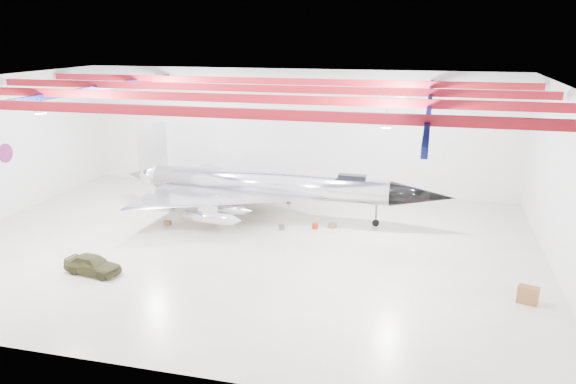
# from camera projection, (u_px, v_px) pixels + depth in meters

# --- Properties ---
(floor) EXTENTS (40.00, 40.00, 0.00)m
(floor) POSITION_uv_depth(u_px,v_px,m) (240.00, 245.00, 38.56)
(floor) COLOR #BDB096
(floor) RESTS_ON ground
(wall_back) EXTENTS (40.00, 0.00, 40.00)m
(wall_back) POSITION_uv_depth(u_px,v_px,m) (293.00, 130.00, 51.03)
(wall_back) COLOR silver
(wall_back) RESTS_ON floor
(wall_right) EXTENTS (0.00, 30.00, 30.00)m
(wall_right) POSITION_uv_depth(u_px,v_px,m) (567.00, 187.00, 32.27)
(wall_right) COLOR silver
(wall_right) RESTS_ON floor
(ceiling) EXTENTS (40.00, 40.00, 0.00)m
(ceiling) POSITION_uv_depth(u_px,v_px,m) (236.00, 83.00, 35.55)
(ceiling) COLOR #0A0F38
(ceiling) RESTS_ON wall_back
(ceiling_structure) EXTENTS (39.50, 29.50, 1.08)m
(ceiling_structure) POSITION_uv_depth(u_px,v_px,m) (237.00, 94.00, 35.73)
(ceiling_structure) COLOR maroon
(ceiling_structure) RESTS_ON ceiling
(wall_roundel) EXTENTS (0.10, 1.50, 1.50)m
(wall_roundel) POSITION_uv_depth(u_px,v_px,m) (6.00, 153.00, 43.82)
(wall_roundel) COLOR #B21414
(wall_roundel) RESTS_ON wall_left
(jet_aircraft) EXTENTS (26.50, 15.47, 7.23)m
(jet_aircraft) POSITION_uv_depth(u_px,v_px,m) (267.00, 188.00, 43.92)
(jet_aircraft) COLOR silver
(jet_aircraft) RESTS_ON floor
(jeep) EXTENTS (3.78, 1.96, 1.23)m
(jeep) POSITION_uv_depth(u_px,v_px,m) (93.00, 264.00, 33.86)
(jeep) COLOR #3C3C1E
(jeep) RESTS_ON floor
(desk) EXTENTS (1.19, 0.86, 0.98)m
(desk) POSITION_uv_depth(u_px,v_px,m) (528.00, 295.00, 30.16)
(desk) COLOR brown
(desk) RESTS_ON floor
(crate_ply) EXTENTS (0.49, 0.40, 0.33)m
(crate_ply) POSITION_uv_depth(u_px,v_px,m) (167.00, 223.00, 42.59)
(crate_ply) COLOR olive
(crate_ply) RESTS_ON floor
(toolbox_red) EXTENTS (0.53, 0.47, 0.32)m
(toolbox_red) POSITION_uv_depth(u_px,v_px,m) (239.00, 210.00, 45.72)
(toolbox_red) COLOR #A82110
(toolbox_red) RESTS_ON floor
(engine_drum) EXTENTS (0.53, 0.53, 0.39)m
(engine_drum) POSITION_uv_depth(u_px,v_px,m) (282.00, 227.00, 41.53)
(engine_drum) COLOR #59595B
(engine_drum) RESTS_ON floor
(parts_bin) EXTENTS (0.61, 0.54, 0.36)m
(parts_bin) POSITION_uv_depth(u_px,v_px,m) (332.00, 225.00, 41.99)
(parts_bin) COLOR olive
(parts_bin) RESTS_ON floor
(crate_small) EXTENTS (0.40, 0.33, 0.26)m
(crate_small) POSITION_uv_depth(u_px,v_px,m) (172.00, 207.00, 46.52)
(crate_small) COLOR #59595B
(crate_small) RESTS_ON floor
(tool_chest) EXTENTS (0.58, 0.58, 0.42)m
(tool_chest) POSITION_uv_depth(u_px,v_px,m) (315.00, 226.00, 41.77)
(tool_chest) COLOR #A82110
(tool_chest) RESTS_ON floor
(oil_barrel) EXTENTS (0.66, 0.54, 0.44)m
(oil_barrel) POSITION_uv_depth(u_px,v_px,m) (233.00, 210.00, 45.53)
(oil_barrel) COLOR olive
(oil_barrel) RESTS_ON floor
(spares_box) EXTENTS (0.46, 0.46, 0.34)m
(spares_box) POSITION_uv_depth(u_px,v_px,m) (289.00, 202.00, 47.90)
(spares_box) COLOR #59595B
(spares_box) RESTS_ON floor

